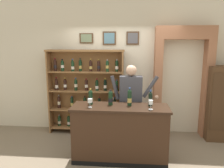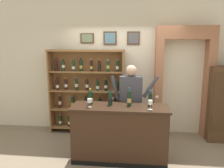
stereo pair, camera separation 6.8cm
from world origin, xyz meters
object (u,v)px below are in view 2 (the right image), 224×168
(wine_shelf, at_px, (87,89))
(shopkeeper, at_px, (131,97))
(tasting_bottle_prosecco, at_px, (110,98))
(tasting_bottle_rosso, at_px, (150,99))
(wine_glass_right, at_px, (90,101))
(tasting_bottle_super_tuscan, at_px, (90,97))
(wine_glass_spare, at_px, (150,103))
(tasting_counter, at_px, (120,133))
(tasting_bottle_vin_santo, at_px, (129,98))

(wine_shelf, height_order, shopkeeper, wine_shelf)
(tasting_bottle_prosecco, bearing_deg, wine_shelf, 121.47)
(tasting_bottle_rosso, xyz_separation_m, wine_glass_right, (-1.05, -0.20, -0.02))
(tasting_bottle_prosecco, height_order, tasting_bottle_rosso, tasting_bottle_rosso)
(tasting_bottle_super_tuscan, distance_m, wine_glass_spare, 1.09)
(tasting_counter, bearing_deg, wine_glass_right, -167.87)
(shopkeeper, bearing_deg, tasting_bottle_vin_santo, -92.87)
(wine_shelf, bearing_deg, wine_glass_right, -75.22)
(tasting_bottle_vin_santo, height_order, wine_glass_spare, tasting_bottle_vin_santo)
(tasting_counter, distance_m, tasting_bottle_rosso, 0.83)
(tasting_bottle_prosecco, relative_size, tasting_bottle_vin_santo, 0.86)
(tasting_bottle_super_tuscan, bearing_deg, tasting_bottle_rosso, -0.33)
(wine_shelf, bearing_deg, shopkeeper, -31.75)
(tasting_bottle_prosecco, distance_m, wine_glass_right, 0.39)
(wine_shelf, xyz_separation_m, tasting_bottle_super_tuscan, (0.32, -1.10, 0.10))
(wine_glass_spare, bearing_deg, tasting_bottle_rosso, 87.27)
(wine_glass_spare, bearing_deg, wine_glass_right, 178.20)
(tasting_bottle_super_tuscan, xyz_separation_m, tasting_bottle_vin_santo, (0.71, -0.02, 0.01))
(tasting_counter, distance_m, tasting_bottle_vin_santo, 0.67)
(tasting_bottle_rosso, xyz_separation_m, wine_glass_spare, (-0.01, -0.23, -0.02))
(shopkeeper, relative_size, wine_glass_spare, 10.48)
(wine_glass_right, bearing_deg, tasting_bottle_vin_santo, 15.05)
(wine_shelf, bearing_deg, tasting_bottle_vin_santo, -47.56)
(shopkeeper, bearing_deg, wine_glass_right, -137.08)
(wine_shelf, height_order, tasting_bottle_rosso, wine_shelf)
(tasting_bottle_rosso, relative_size, wine_glass_spare, 1.78)
(tasting_bottle_vin_santo, bearing_deg, wine_glass_spare, -31.14)
(tasting_bottle_rosso, relative_size, wine_glass_right, 1.85)
(tasting_counter, bearing_deg, tasting_bottle_prosecco, 156.83)
(tasting_bottle_rosso, bearing_deg, wine_shelf, 141.51)
(tasting_counter, bearing_deg, tasting_bottle_rosso, 9.09)
(tasting_counter, distance_m, tasting_bottle_super_tuscan, 0.84)
(wine_shelf, relative_size, wine_glass_spare, 12.20)
(tasting_counter, xyz_separation_m, shopkeeper, (0.19, 0.54, 0.55))
(tasting_bottle_rosso, bearing_deg, tasting_counter, -170.91)
(wine_shelf, distance_m, tasting_counter, 1.57)
(shopkeeper, height_order, tasting_bottle_prosecco, shopkeeper)
(tasting_bottle_prosecco, distance_m, tasting_bottle_vin_santo, 0.34)
(tasting_bottle_prosecco, xyz_separation_m, wine_glass_right, (-0.34, -0.19, -0.02))
(shopkeeper, xyz_separation_m, wine_glass_spare, (0.33, -0.69, 0.07))
(tasting_bottle_prosecco, bearing_deg, shopkeeper, 52.01)
(wine_glass_right, bearing_deg, tasting_counter, 12.13)
(wine_shelf, height_order, tasting_bottle_prosecco, wine_shelf)
(tasting_bottle_rosso, distance_m, wine_glass_right, 1.07)
(tasting_counter, height_order, shopkeeper, shopkeeper)
(shopkeeper, height_order, tasting_bottle_rosso, shopkeeper)
(wine_shelf, distance_m, shopkeeper, 1.23)
(tasting_bottle_prosecco, xyz_separation_m, tasting_bottle_vin_santo, (0.34, -0.00, 0.01))
(wine_glass_right, bearing_deg, wine_shelf, 104.78)
(wine_glass_spare, bearing_deg, tasting_bottle_super_tuscan, 167.55)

